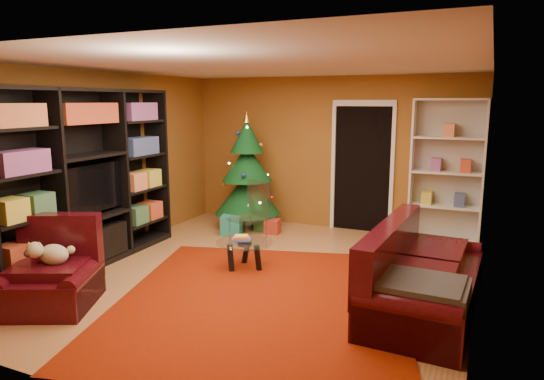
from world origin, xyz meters
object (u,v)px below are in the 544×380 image
at_px(sofa, 426,269).
at_px(armchair, 49,273).
at_px(gift_box_green, 264,223).
at_px(dog, 54,255).
at_px(media_unit, 87,179).
at_px(white_bookshelf, 447,172).
at_px(gift_box_red, 272,226).
at_px(christmas_tree, 247,172).
at_px(gift_box_teal, 232,225).
at_px(rug, 260,300).
at_px(coffee_table, 245,255).
at_px(acrylic_chair, 248,219).

bearing_deg(sofa, armchair, 115.61).
xyz_separation_m(gift_box_green, armchair, (-0.75, -3.79, 0.25)).
height_order(armchair, dog, armchair).
distance_m(media_unit, armchair, 1.59).
relative_size(white_bookshelf, sofa, 1.06).
height_order(gift_box_red, sofa, sofa).
distance_m(christmas_tree, sofa, 4.05).
xyz_separation_m(media_unit, gift_box_teal, (0.99, 2.10, -1.01)).
relative_size(rug, sofa, 1.66).
bearing_deg(coffee_table, dog, -125.74).
xyz_separation_m(media_unit, gift_box_red, (1.58, 2.43, -1.05)).
relative_size(white_bookshelf, acrylic_chair, 2.49).
height_order(rug, armchair, armchair).
relative_size(gift_box_teal, gift_box_red, 1.37).
distance_m(christmas_tree, dog, 3.84).
xyz_separation_m(gift_box_red, dog, (-0.94, -3.60, 0.45)).
distance_m(gift_box_teal, dog, 3.31).
height_order(christmas_tree, gift_box_red, christmas_tree).
xyz_separation_m(gift_box_teal, acrylic_chair, (0.61, -0.60, 0.30)).
relative_size(christmas_tree, coffee_table, 2.73).
bearing_deg(white_bookshelf, gift_box_green, -171.13).
bearing_deg(christmas_tree, acrylic_chair, -62.45).
bearing_deg(acrylic_chair, gift_box_red, 114.06).
bearing_deg(christmas_tree, white_bookshelf, 7.45).
distance_m(christmas_tree, gift_box_red, 1.05).
bearing_deg(gift_box_red, armchair, -104.71).
height_order(rug, gift_box_red, gift_box_red).
height_order(gift_box_red, armchair, armchair).
bearing_deg(sofa, coffee_table, 83.88).
xyz_separation_m(gift_box_red, white_bookshelf, (2.64, 0.62, 0.99)).
bearing_deg(sofa, white_bookshelf, 4.11).
relative_size(rug, dog, 8.96).
height_order(christmas_tree, gift_box_green, christmas_tree).
relative_size(rug, gift_box_teal, 11.10).
xyz_separation_m(white_bookshelf, sofa, (0.07, -2.73, -0.65)).
bearing_deg(acrylic_chair, sofa, -0.84).
xyz_separation_m(christmas_tree, armchair, (-0.39, -3.87, -0.60)).
bearing_deg(coffee_table, sofa, -8.76).
distance_m(white_bookshelf, acrylic_chair, 3.12).
bearing_deg(dog, media_unit, 93.85).
relative_size(media_unit, gift_box_teal, 9.47).
xyz_separation_m(gift_box_teal, coffee_table, (0.98, -1.42, 0.03)).
xyz_separation_m(armchair, coffee_table, (1.35, 1.91, -0.19)).
bearing_deg(armchair, gift_box_red, 50.13).
bearing_deg(coffee_table, white_bookshelf, 46.52).
distance_m(gift_box_teal, acrylic_chair, 0.91).
xyz_separation_m(gift_box_teal, armchair, (-0.37, -3.33, 0.22)).
xyz_separation_m(media_unit, coffee_table, (1.98, 0.68, -0.98)).
bearing_deg(gift_box_green, coffee_table, -72.03).
bearing_deg(gift_box_teal, rug, -54.66).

